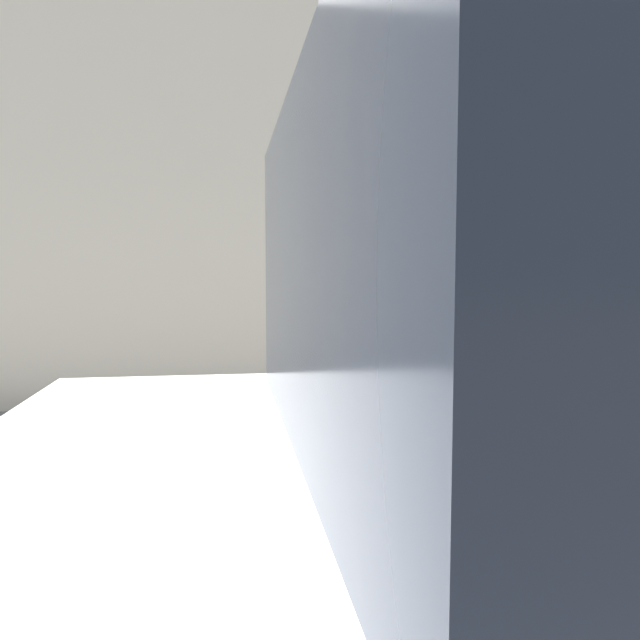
{
  "coord_description": "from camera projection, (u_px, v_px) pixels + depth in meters",
  "views": [
    {
      "loc": [
        0.03,
        -1.43,
        1.38
      ],
      "look_at": [
        0.48,
        1.12,
        1.18
      ],
      "focal_mm": 35.0,
      "sensor_mm": 36.0,
      "label": 1
    }
  ],
  "objects": [
    {
      "name": "sidewalk",
      "position": [
        208.0,
        495.0,
        3.66
      ],
      "size": [
        24.0,
        2.8,
        0.13
      ],
      "color": "#9E9B96",
      "rests_on": "ground_plane"
    },
    {
      "name": "building_facade",
      "position": [
        205.0,
        121.0,
        6.4
      ],
      "size": [
        24.0,
        0.3,
        5.84
      ],
      "color": "beige",
      "rests_on": "ground_plane"
    },
    {
      "name": "parking_meter",
      "position": [
        320.0,
        320.0,
        2.59
      ],
      "size": [
        0.2,
        0.13,
        1.57
      ],
      "color": "slate",
      "rests_on": "sidewalk"
    }
  ]
}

